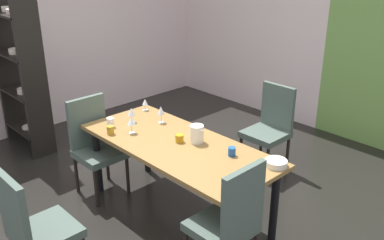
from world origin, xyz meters
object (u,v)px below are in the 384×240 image
object	(u,v)px
chair_left_near	(95,142)
cup_center	(232,152)
cup_west	(110,123)
wine_glass_corner	(145,102)
wine_glass_right	(131,121)
chair_head_far	(270,125)
wine_glass_rear	(131,112)
pitcher_near_window	(197,134)
cup_south	(179,138)
cup_left	(110,130)
display_shelf	(20,73)
chair_right_near	(230,220)
dining_table	(177,152)
wine_glass_east	(161,111)
serving_bowl_front	(276,163)
chair_head_near	(33,226)

from	to	relation	value
chair_left_near	cup_center	bearing A→B (deg)	108.63
cup_west	wine_glass_corner	bearing A→B (deg)	103.51
chair_left_near	wine_glass_right	size ratio (longest dim) A/B	6.28
chair_left_near	chair_head_far	bearing A→B (deg)	150.48
wine_glass_corner	wine_glass_rear	bearing A→B (deg)	-60.64
wine_glass_rear	pitcher_near_window	size ratio (longest dim) A/B	0.91
chair_head_far	wine_glass_corner	distance (m)	1.43
cup_south	cup_left	world-z (taller)	cup_left
display_shelf	pitcher_near_window	size ratio (longest dim) A/B	11.51
chair_right_near	dining_table	bearing A→B (deg)	71.59
wine_glass_east	pitcher_near_window	distance (m)	0.59
chair_head_far	cup_south	world-z (taller)	chair_head_far
wine_glass_east	cup_west	xyz separation A→B (m)	(-0.26, -0.43, -0.08)
chair_head_far	cup_west	bearing A→B (deg)	64.78
wine_glass_rear	wine_glass_east	xyz separation A→B (m)	(0.21, 0.21, 0.02)
display_shelf	wine_glass_east	xyz separation A→B (m)	(1.97, 0.57, -0.10)
dining_table	chair_head_far	bearing A→B (deg)	88.65
display_shelf	chair_left_near	bearing A→B (deg)	2.22
wine_glass_east	cup_center	world-z (taller)	wine_glass_east
serving_bowl_front	cup_center	world-z (taller)	cup_center
cup_west	chair_right_near	bearing A→B (deg)	-2.77
chair_head_far	cup_west	distance (m)	1.80
wine_glass_right	pitcher_near_window	size ratio (longest dim) A/B	0.96
wine_glass_rear	chair_head_near	bearing A→B (deg)	-64.46
cup_center	cup_left	world-z (taller)	cup_left
wine_glass_right	cup_center	size ratio (longest dim) A/B	2.11
chair_left_near	cup_west	xyz separation A→B (m)	(0.20, 0.08, 0.26)
chair_right_near	cup_center	xyz separation A→B (m)	(-0.42, 0.48, 0.24)
cup_center	cup_south	bearing A→B (deg)	-164.78
display_shelf	cup_south	bearing A→B (deg)	9.39
display_shelf	wine_glass_east	bearing A→B (deg)	16.24
dining_table	wine_glass_right	bearing A→B (deg)	-160.67
chair_left_near	chair_right_near	bearing A→B (deg)	90.00
chair_head_near	wine_glass_right	xyz separation A→B (m)	(-0.44, 1.22, 0.34)
serving_bowl_front	cup_south	size ratio (longest dim) A/B	2.40
chair_right_near	pitcher_near_window	world-z (taller)	chair_right_near
chair_left_near	chair_head_near	world-z (taller)	chair_left_near
display_shelf	cup_west	world-z (taller)	display_shelf
cup_left	wine_glass_corner	bearing A→B (deg)	113.17
wine_glass_right	cup_south	xyz separation A→B (m)	(0.46, 0.20, -0.09)
chair_left_near	serving_bowl_front	xyz separation A→B (m)	(1.80, 0.61, 0.24)
chair_head_near	cup_left	distance (m)	1.23
chair_right_near	pitcher_near_window	bearing A→B (deg)	61.01
wine_glass_right	pitcher_near_window	world-z (taller)	pitcher_near_window
wine_glass_rear	wine_glass_right	bearing A→B (deg)	-35.97
chair_left_near	wine_glass_rear	bearing A→B (deg)	141.21
display_shelf	wine_glass_east	size ratio (longest dim) A/B	10.89
wine_glass_rear	cup_center	size ratio (longest dim) A/B	2.00
display_shelf	wine_glass_right	bearing A→B (deg)	5.92
chair_right_near	cup_west	world-z (taller)	chair_right_near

